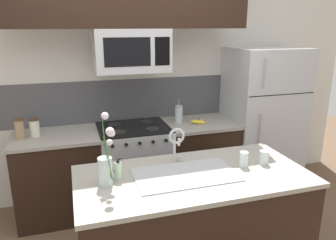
# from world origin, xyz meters

# --- Properties ---
(rear_partition) EXTENTS (5.20, 0.10, 2.60)m
(rear_partition) POSITION_xyz_m (0.30, 1.28, 1.30)
(rear_partition) COLOR silver
(rear_partition) RESTS_ON ground
(splash_band) EXTENTS (3.24, 0.01, 0.48)m
(splash_band) POSITION_xyz_m (0.00, 1.22, 1.15)
(splash_band) COLOR #4C4C51
(splash_band) RESTS_ON rear_partition
(back_counter_left) EXTENTS (0.87, 0.65, 0.91)m
(back_counter_left) POSITION_xyz_m (-0.80, 0.90, 0.46)
(back_counter_left) COLOR black
(back_counter_left) RESTS_ON ground
(back_counter_right) EXTENTS (0.82, 0.65, 0.91)m
(back_counter_right) POSITION_xyz_m (0.78, 0.90, 0.46)
(back_counter_right) COLOR black
(back_counter_right) RESTS_ON ground
(stove_range) EXTENTS (0.76, 0.64, 0.93)m
(stove_range) POSITION_xyz_m (0.00, 0.90, 0.46)
(stove_range) COLOR #B7BABF
(stove_range) RESTS_ON ground
(microwave) EXTENTS (0.74, 0.40, 0.43)m
(microwave) POSITION_xyz_m (0.00, 0.88, 1.74)
(microwave) COLOR #B7BABF
(refrigerator) EXTENTS (0.86, 0.74, 1.73)m
(refrigerator) POSITION_xyz_m (1.60, 0.92, 0.87)
(refrigerator) COLOR #B7BABF
(refrigerator) RESTS_ON ground
(storage_jar_tall) EXTENTS (0.09, 0.09, 0.21)m
(storage_jar_tall) POSITION_xyz_m (-1.12, 0.88, 1.01)
(storage_jar_tall) COLOR #997F5B
(storage_jar_tall) RESTS_ON back_counter_left
(storage_jar_medium) EXTENTS (0.10, 0.10, 0.19)m
(storage_jar_medium) POSITION_xyz_m (-0.99, 0.92, 1.00)
(storage_jar_medium) COLOR silver
(storage_jar_medium) RESTS_ON back_counter_left
(banana_bunch) EXTENTS (0.19, 0.12, 0.08)m
(banana_bunch) POSITION_xyz_m (0.74, 0.84, 0.93)
(banana_bunch) COLOR yellow
(banana_bunch) RESTS_ON back_counter_right
(french_press) EXTENTS (0.09, 0.09, 0.27)m
(french_press) POSITION_xyz_m (0.54, 0.96, 1.01)
(french_press) COLOR silver
(french_press) RESTS_ON back_counter_right
(island_counter) EXTENTS (1.75, 0.85, 0.91)m
(island_counter) POSITION_xyz_m (0.21, -0.35, 0.46)
(island_counter) COLOR black
(island_counter) RESTS_ON ground
(kitchen_sink) EXTENTS (0.76, 0.44, 0.16)m
(kitchen_sink) POSITION_xyz_m (0.14, -0.35, 0.84)
(kitchen_sink) COLOR #ADAFB5
(kitchen_sink) RESTS_ON island_counter
(sink_faucet) EXTENTS (0.14, 0.14, 0.31)m
(sink_faucet) POSITION_xyz_m (0.14, -0.13, 1.11)
(sink_faucet) COLOR #B7BABF
(sink_faucet) RESTS_ON island_counter
(dish_soap_bottle) EXTENTS (0.06, 0.05, 0.16)m
(dish_soap_bottle) POSITION_xyz_m (-0.34, -0.27, 0.98)
(dish_soap_bottle) COLOR beige
(dish_soap_bottle) RESTS_ON island_counter
(drinking_glass) EXTENTS (0.07, 0.07, 0.12)m
(drinking_glass) POSITION_xyz_m (0.64, -0.34, 0.97)
(drinking_glass) COLOR silver
(drinking_glass) RESTS_ON island_counter
(spare_glass) EXTENTS (0.07, 0.07, 0.11)m
(spare_glass) POSITION_xyz_m (0.82, -0.34, 0.96)
(spare_glass) COLOR silver
(spare_glass) RESTS_ON island_counter
(flower_vase) EXTENTS (0.14, 0.22, 0.50)m
(flower_vase) POSITION_xyz_m (-0.43, -0.32, 1.06)
(flower_vase) COLOR silver
(flower_vase) RESTS_ON island_counter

